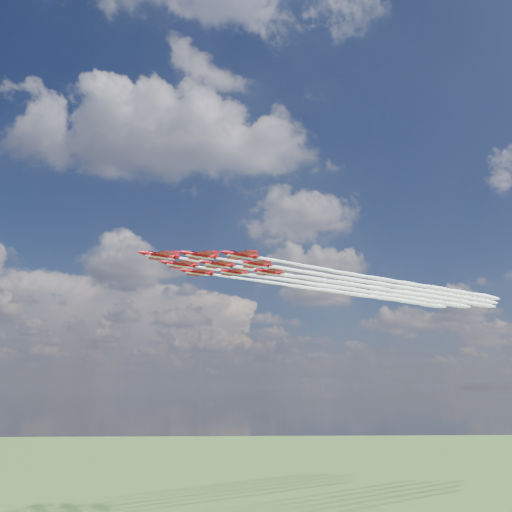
# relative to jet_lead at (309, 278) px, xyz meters

# --- Properties ---
(jet_lead) EXTENTS (97.78, 61.41, 3.06)m
(jet_lead) POSITION_rel_jet_lead_xyz_m (0.00, 0.00, 0.00)
(jet_lead) COLOR #B10913
(jet_row2_port) EXTENTS (97.78, 61.41, 3.06)m
(jet_row2_port) POSITION_rel_jet_lead_xyz_m (10.94, -0.68, 0.00)
(jet_row2_port) COLOR #B10913
(jet_row2_starb) EXTENTS (97.78, 61.41, 3.06)m
(jet_row2_starb) POSITION_rel_jet_lead_xyz_m (4.43, 10.03, 0.00)
(jet_row2_starb) COLOR #B10913
(jet_row3_port) EXTENTS (97.78, 61.41, 3.06)m
(jet_row3_port) POSITION_rel_jet_lead_xyz_m (21.88, -1.36, 0.00)
(jet_row3_port) COLOR #B10913
(jet_row3_centre) EXTENTS (97.78, 61.41, 3.06)m
(jet_row3_centre) POSITION_rel_jet_lead_xyz_m (15.37, 9.35, 0.00)
(jet_row3_centre) COLOR #B10913
(jet_row3_starb) EXTENTS (97.78, 61.41, 3.06)m
(jet_row3_starb) POSITION_rel_jet_lead_xyz_m (8.85, 20.05, 0.00)
(jet_row3_starb) COLOR #B10913
(jet_row4_port) EXTENTS (97.78, 61.41, 3.06)m
(jet_row4_port) POSITION_rel_jet_lead_xyz_m (26.31, 8.67, 0.00)
(jet_row4_port) COLOR #B10913
(jet_row4_starb) EXTENTS (97.78, 61.41, 3.06)m
(jet_row4_starb) POSITION_rel_jet_lead_xyz_m (19.79, 19.38, 0.00)
(jet_row4_starb) COLOR #B10913
(jet_tail) EXTENTS (97.78, 61.41, 3.06)m
(jet_tail) POSITION_rel_jet_lead_xyz_m (30.73, 18.70, 0.00)
(jet_tail) COLOR #B10913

